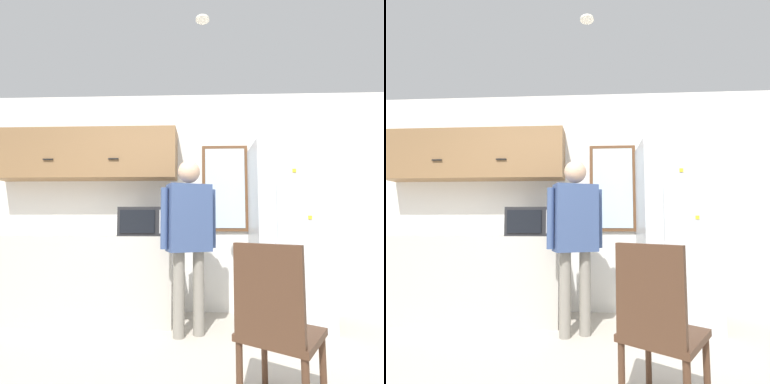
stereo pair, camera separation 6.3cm
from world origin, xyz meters
The scene contains 9 objects.
back_wall centered at (0.00, 2.07, 1.35)m, with size 6.00×0.06×2.70m.
counter centered at (-1.10, 1.72, 0.46)m, with size 2.21×0.63×0.92m.
upper_cabinets centered at (-1.10, 1.88, 1.89)m, with size 2.21×0.33×0.61m.
microwave centered at (-0.30, 1.62, 1.08)m, with size 0.52×0.41×0.30m.
person centered at (0.19, 1.27, 1.02)m, with size 0.53×0.36×1.68m.
refrigerator centered at (1.24, 1.67, 0.97)m, with size 0.73×0.74×1.93m.
chair centered at (0.73, 0.11, 0.51)m, with size 0.59×0.59×0.94m.
window centered at (0.60, 2.03, 1.49)m, with size 0.56×0.05×1.06m.
ceiling_light centered at (0.33, 0.58, 2.68)m, with size 0.11×0.11×0.01m.
Camera 2 is at (0.39, -1.66, 1.06)m, focal length 28.00 mm.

